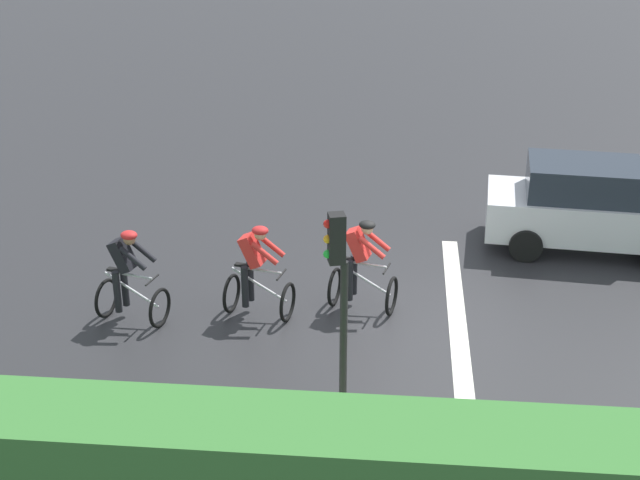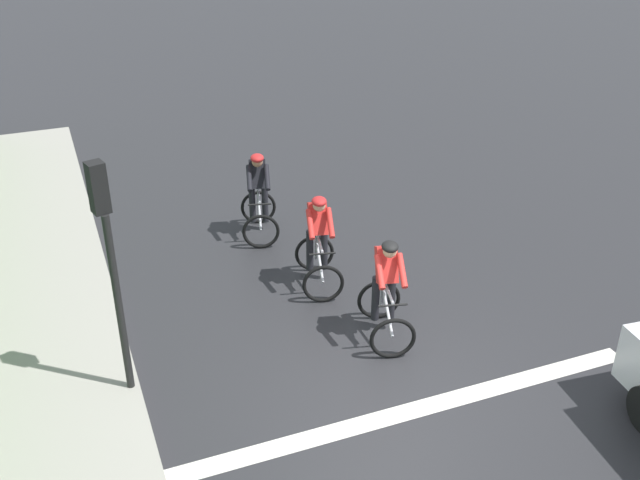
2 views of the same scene
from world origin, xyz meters
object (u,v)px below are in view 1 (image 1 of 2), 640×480
at_px(cyclist_lead, 128,278).
at_px(traffic_light_near_crossing, 339,296).
at_px(car_white, 591,207).
at_px(cyclist_second, 256,273).
at_px(cyclist_mid, 361,267).

bearing_deg(cyclist_lead, traffic_light_near_crossing, -129.12).
bearing_deg(cyclist_lead, car_white, -65.55).
relative_size(cyclist_second, cyclist_mid, 1.00).
relative_size(car_white, traffic_light_near_crossing, 1.27).
xyz_separation_m(cyclist_second, car_white, (3.33, -6.06, 0.08)).
xyz_separation_m(cyclist_lead, cyclist_second, (0.38, -2.08, 0.00)).
bearing_deg(cyclist_mid, cyclist_lead, 101.40).
relative_size(cyclist_lead, car_white, 0.39).
bearing_deg(cyclist_second, cyclist_mid, -77.23).
relative_size(cyclist_mid, traffic_light_near_crossing, 0.50).
distance_m(cyclist_lead, cyclist_second, 2.11).
xyz_separation_m(cyclist_lead, car_white, (3.70, -8.14, 0.08)).
distance_m(cyclist_second, traffic_light_near_crossing, 4.02).
height_order(cyclist_lead, cyclist_second, same).
distance_m(cyclist_lead, traffic_light_near_crossing, 4.98).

